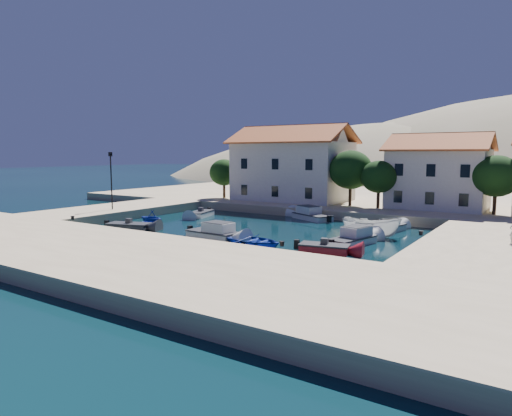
{
  "coord_description": "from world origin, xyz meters",
  "views": [
    {
      "loc": [
        22.68,
        -24.91,
        7.09
      ],
      "look_at": [
        -0.43,
        10.61,
        2.0
      ],
      "focal_mm": 32.0,
      "sensor_mm": 36.0,
      "label": 1
    }
  ],
  "objects_px": {
    "cabin_cruiser_south": "(213,233)",
    "rowboat_south": "(254,245)",
    "building_left": "(293,162)",
    "boat_east": "(371,237)",
    "building_mid": "(439,170)",
    "lamppost": "(111,175)",
    "cabin_cruiser_east": "(352,239)"
  },
  "relations": [
    {
      "from": "building_mid",
      "to": "boat_east",
      "type": "bearing_deg",
      "value": -96.96
    },
    {
      "from": "building_left",
      "to": "boat_east",
      "type": "xyz_separation_m",
      "value": [
        16.0,
        -15.38,
        -5.94
      ]
    },
    {
      "from": "cabin_cruiser_south",
      "to": "rowboat_south",
      "type": "height_order",
      "value": "cabin_cruiser_south"
    },
    {
      "from": "building_left",
      "to": "boat_east",
      "type": "height_order",
      "value": "building_left"
    },
    {
      "from": "building_mid",
      "to": "rowboat_south",
      "type": "distance_m",
      "value": 26.71
    },
    {
      "from": "cabin_cruiser_south",
      "to": "rowboat_south",
      "type": "distance_m",
      "value": 4.54
    },
    {
      "from": "rowboat_south",
      "to": "boat_east",
      "type": "height_order",
      "value": "boat_east"
    },
    {
      "from": "building_mid",
      "to": "boat_east",
      "type": "xyz_separation_m",
      "value": [
        -2.0,
        -16.38,
        -5.22
      ]
    },
    {
      "from": "rowboat_south",
      "to": "building_left",
      "type": "bearing_deg",
      "value": 23.42
    },
    {
      "from": "building_left",
      "to": "building_mid",
      "type": "distance_m",
      "value": 18.04
    },
    {
      "from": "cabin_cruiser_east",
      "to": "cabin_cruiser_south",
      "type": "bearing_deg",
      "value": 121.81
    },
    {
      "from": "cabin_cruiser_south",
      "to": "rowboat_south",
      "type": "bearing_deg",
      "value": -1.87
    },
    {
      "from": "building_left",
      "to": "building_mid",
      "type": "xyz_separation_m",
      "value": [
        18.0,
        1.0,
        -0.71
      ]
    },
    {
      "from": "lamppost",
      "to": "rowboat_south",
      "type": "xyz_separation_m",
      "value": [
        21.07,
        -3.8,
        -4.75
      ]
    },
    {
      "from": "boat_east",
      "to": "lamppost",
      "type": "bearing_deg",
      "value": 91.58
    },
    {
      "from": "lamppost",
      "to": "cabin_cruiser_south",
      "type": "relative_size",
      "value": 1.31
    },
    {
      "from": "lamppost",
      "to": "cabin_cruiser_east",
      "type": "height_order",
      "value": "lamppost"
    },
    {
      "from": "lamppost",
      "to": "boat_east",
      "type": "height_order",
      "value": "lamppost"
    },
    {
      "from": "cabin_cruiser_south",
      "to": "rowboat_south",
      "type": "xyz_separation_m",
      "value": [
        4.49,
        -0.51,
        -0.48
      ]
    },
    {
      "from": "boat_east",
      "to": "cabin_cruiser_south",
      "type": "bearing_deg",
      "value": 117.96
    },
    {
      "from": "lamppost",
      "to": "boat_east",
      "type": "xyz_separation_m",
      "value": [
        27.5,
        4.62,
        -4.75
      ]
    },
    {
      "from": "building_mid",
      "to": "cabin_cruiser_south",
      "type": "distance_m",
      "value": 27.92
    },
    {
      "from": "cabin_cruiser_east",
      "to": "building_left",
      "type": "bearing_deg",
      "value": 52.33
    },
    {
      "from": "cabin_cruiser_south",
      "to": "building_mid",
      "type": "bearing_deg",
      "value": 66.54
    },
    {
      "from": "building_mid",
      "to": "lamppost",
      "type": "relative_size",
      "value": 1.69
    },
    {
      "from": "boat_east",
      "to": "building_left",
      "type": "bearing_deg",
      "value": 38.17
    },
    {
      "from": "lamppost",
      "to": "boat_east",
      "type": "relative_size",
      "value": 1.25
    },
    {
      "from": "building_left",
      "to": "boat_east",
      "type": "bearing_deg",
      "value": -43.87
    },
    {
      "from": "building_left",
      "to": "rowboat_south",
      "type": "xyz_separation_m",
      "value": [
        9.57,
        -23.8,
        -5.94
      ]
    },
    {
      "from": "rowboat_south",
      "to": "building_mid",
      "type": "bearing_deg",
      "value": -17.26
    },
    {
      "from": "cabin_cruiser_east",
      "to": "boat_east",
      "type": "bearing_deg",
      "value": 12.37
    },
    {
      "from": "boat_east",
      "to": "rowboat_south",
      "type": "bearing_deg",
      "value": 134.67
    }
  ]
}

